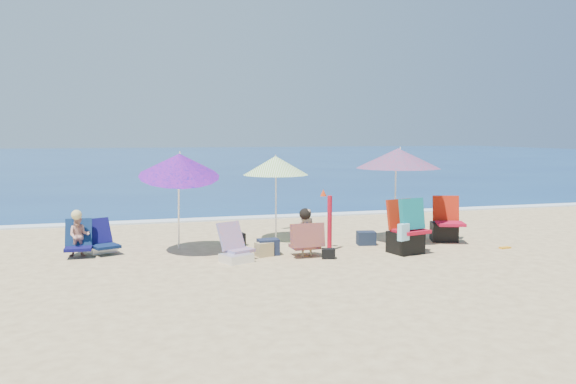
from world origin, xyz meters
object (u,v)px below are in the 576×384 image
object	(u,v)px
camp_chair_left	(445,228)
person_center	(306,233)
furled_umbrella	(328,217)
camp_chair_right	(406,233)
umbrella_striped	(276,166)
person_left	(79,235)
chair_rainbow	(235,251)
chair_navy	(102,244)
umbrella_blue	(179,165)
umbrella_turquoise	(398,158)

from	to	relation	value
camp_chair_left	person_center	size ratio (longest dim) A/B	1.06
furled_umbrella	camp_chair_right	size ratio (longest dim) A/B	1.11
camp_chair_left	umbrella_striped	bearing A→B (deg)	163.97
person_left	camp_chair_right	bearing A→B (deg)	-13.39
chair_rainbow	person_center	xyz separation A→B (m)	(1.28, -0.05, 0.26)
umbrella_striped	camp_chair_right	bearing A→B (deg)	-42.71
camp_chair_right	umbrella_striped	bearing A→B (deg)	137.29
person_center	person_left	bearing A→B (deg)	163.47
chair_navy	umbrella_blue	bearing A→B (deg)	-20.72
person_center	umbrella_blue	bearing A→B (deg)	157.92
chair_rainbow	camp_chair_left	world-z (taller)	camp_chair_left
chair_navy	person_center	distance (m)	3.83
person_left	umbrella_turquoise	bearing A→B (deg)	-3.34
chair_rainbow	furled_umbrella	bearing A→B (deg)	11.92
umbrella_striped	person_left	distance (m)	4.00
furled_umbrella	person_left	bearing A→B (deg)	170.81
chair_rainbow	chair_navy	bearing A→B (deg)	149.12
chair_rainbow	person_left	size ratio (longest dim) A/B	0.95
chair_navy	chair_rainbow	xyz separation A→B (m)	(2.27, -1.36, 0.01)
umbrella_striped	person_center	xyz separation A→B (m)	(0.14, -1.64, -1.13)
camp_chair_left	camp_chair_right	world-z (taller)	camp_chair_right
camp_chair_right	person_left	world-z (taller)	camp_chair_right
umbrella_blue	person_left	bearing A→B (deg)	170.57
chair_navy	camp_chair_left	bearing A→B (deg)	-6.14
camp_chair_left	person_center	world-z (taller)	camp_chair_left
person_center	umbrella_turquoise	bearing A→B (deg)	20.28
furled_umbrella	chair_navy	size ratio (longest dim) A/B	1.42
furled_umbrella	chair_rainbow	world-z (taller)	furled_umbrella
umbrella_turquoise	furled_umbrella	distance (m)	1.98
umbrella_blue	chair_rainbow	distance (m)	1.89
camp_chair_left	person_center	distance (m)	3.29
umbrella_turquoise	chair_rainbow	distance (m)	3.88
furled_umbrella	camp_chair_right	world-z (taller)	furled_umbrella
umbrella_turquoise	person_center	world-z (taller)	umbrella_turquoise
furled_umbrella	person_center	world-z (taller)	furled_umbrella
umbrella_blue	person_left	xyz separation A→B (m)	(-1.78, 0.30, -1.26)
furled_umbrella	camp_chair_left	size ratio (longest dim) A/B	1.24
umbrella_blue	chair_navy	bearing A→B (deg)	159.28
camp_chair_right	chair_navy	bearing A→B (deg)	163.40
umbrella_turquoise	chair_rainbow	xyz separation A→B (m)	(-3.47, -0.76, -1.54)
chair_rainbow	umbrella_turquoise	bearing A→B (deg)	12.41
umbrella_blue	furled_umbrella	size ratio (longest dim) A/B	1.74
umbrella_turquoise	chair_rainbow	world-z (taller)	umbrella_turquoise
chair_rainbow	camp_chair_left	size ratio (longest dim) A/B	0.87
camp_chair_left	camp_chair_right	distance (m)	1.62
umbrella_turquoise	camp_chair_left	xyz separation A→B (m)	(1.03, -0.14, -1.43)
camp_chair_right	chair_rainbow	bearing A→B (deg)	175.30
chair_navy	person_left	bearing A→B (deg)	-147.94
umbrella_blue	person_left	world-z (taller)	umbrella_blue
furled_umbrella	person_left	size ratio (longest dim) A/B	1.36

